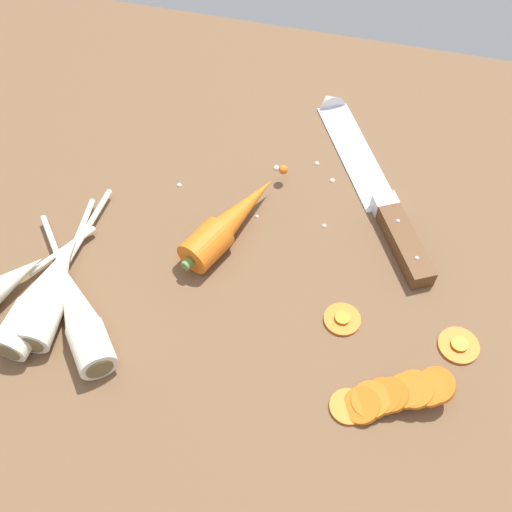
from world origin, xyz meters
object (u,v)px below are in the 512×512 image
object	(u,v)px
carrot_slice_stray_near	(459,345)
parsnip_back	(45,291)
parsnip_front	(52,291)
parsnip_mid_left	(78,312)
whole_carrot	(230,222)
carrot_slice_stack	(393,395)
chefs_knife	(367,174)
carrot_slice_stray_mid	(342,318)

from	to	relation	value
carrot_slice_stray_near	parsnip_back	bearing A→B (deg)	-172.54
parsnip_front	parsnip_mid_left	bearing A→B (deg)	-24.38
whole_carrot	carrot_slice_stray_near	distance (cm)	29.14
whole_carrot	carrot_slice_stack	bearing A→B (deg)	-37.57
whole_carrot	parsnip_front	world-z (taller)	whole_carrot
parsnip_front	carrot_slice_stray_near	distance (cm)	44.33
parsnip_mid_left	carrot_slice_stack	distance (cm)	33.82
chefs_knife	parsnip_front	xyz separation A→B (cm)	(-30.79, -27.57, 1.33)
carrot_slice_stack	parsnip_mid_left	bearing A→B (deg)	178.99
parsnip_front	parsnip_back	world-z (taller)	same
parsnip_front	whole_carrot	bearing A→B (deg)	41.35
chefs_knife	parsnip_front	world-z (taller)	parsnip_front
whole_carrot	carrot_slice_stray_near	size ratio (longest dim) A/B	4.17
carrot_slice_stray_near	carrot_slice_stray_mid	bearing A→B (deg)	179.93
parsnip_front	carrot_slice_stack	size ratio (longest dim) A/B	1.77
chefs_knife	carrot_slice_stray_mid	size ratio (longest dim) A/B	7.81
parsnip_front	carrot_slice_stray_mid	bearing A→B (deg)	10.15
carrot_slice_stack	carrot_slice_stray_mid	xyz separation A→B (cm)	(-6.31, 7.98, -0.95)
parsnip_mid_left	parsnip_back	bearing A→B (deg)	162.15
chefs_knife	carrot_slice_stack	distance (cm)	30.73
parsnip_mid_left	carrot_slice_stray_mid	bearing A→B (deg)	15.04
parsnip_back	carrot_slice_stack	size ratio (longest dim) A/B	2.05
parsnip_mid_left	carrot_slice_stray_mid	distance (cm)	28.52
carrot_slice_stray_mid	carrot_slice_stray_near	bearing A→B (deg)	-0.07
chefs_knife	parsnip_front	distance (cm)	41.35
chefs_knife	parsnip_mid_left	world-z (taller)	parsnip_mid_left
carrot_slice_stray_near	carrot_slice_stray_mid	xyz separation A→B (cm)	(-12.55, 0.02, 0.00)
carrot_slice_stack	carrot_slice_stray_mid	world-z (taller)	carrot_slice_stack
chefs_knife	parsnip_mid_left	distance (cm)	39.82
carrot_slice_stack	carrot_slice_stray_mid	size ratio (longest dim) A/B	2.88
carrot_slice_stack	chefs_knife	bearing A→B (deg)	103.01
chefs_knife	carrot_slice_stray_mid	bearing A→B (deg)	-88.43
whole_carrot	parsnip_back	bearing A→B (deg)	-139.50
carrot_slice_stack	whole_carrot	bearing A→B (deg)	142.43
whole_carrot	parsnip_mid_left	size ratio (longest dim) A/B	0.98
parsnip_mid_left	carrot_slice_stack	bearing A→B (deg)	-1.01
whole_carrot	carrot_slice_stray_near	bearing A→B (deg)	-17.22
whole_carrot	carrot_slice_stray_mid	world-z (taller)	whole_carrot
whole_carrot	carrot_slice_stray_near	xyz separation A→B (cm)	(27.78, -8.61, -1.74)
carrot_slice_stray_mid	chefs_knife	bearing A→B (deg)	91.57
whole_carrot	parsnip_mid_left	bearing A→B (deg)	-127.48
parsnip_front	parsnip_back	xyz separation A→B (cm)	(-0.79, -0.26, -0.00)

